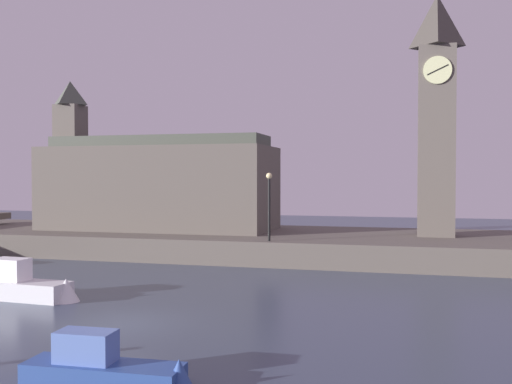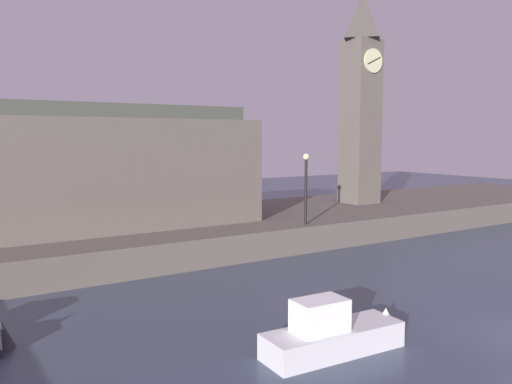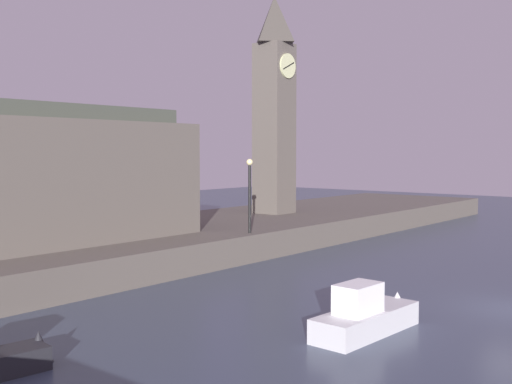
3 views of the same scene
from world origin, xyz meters
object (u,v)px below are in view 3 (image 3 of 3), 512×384
(parliament_hall, at_px, (21,175))
(boat_ferry_white, at_px, (372,314))
(clock_tower, at_px, (274,102))
(streetlamp, at_px, (250,187))

(parliament_hall, relative_size, boat_ferry_white, 3.22)
(clock_tower, relative_size, streetlamp, 3.81)
(clock_tower, distance_m, streetlamp, 12.47)
(clock_tower, bearing_deg, parliament_hall, 179.56)
(parliament_hall, distance_m, streetlamp, 11.66)
(streetlamp, bearing_deg, parliament_hall, 149.71)
(clock_tower, xyz_separation_m, parliament_hall, (-19.68, 0.15, -4.64))
(clock_tower, xyz_separation_m, boat_ferry_white, (-17.48, -17.51, -8.93))
(clock_tower, height_order, streetlamp, clock_tower)
(clock_tower, distance_m, parliament_hall, 20.22)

